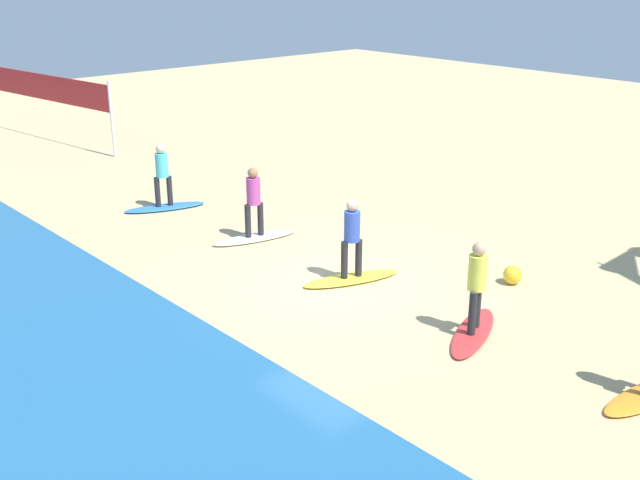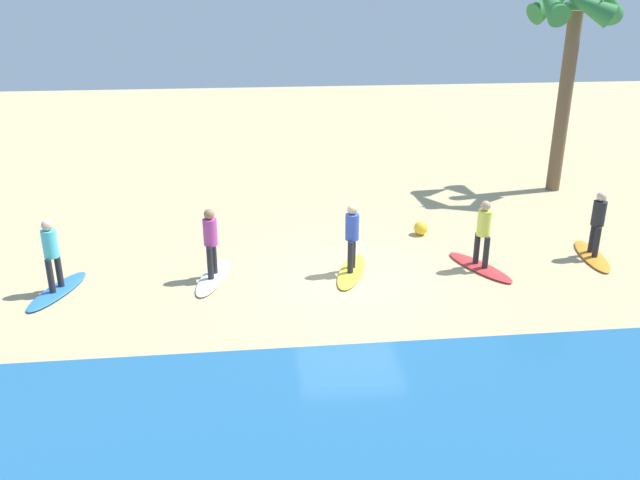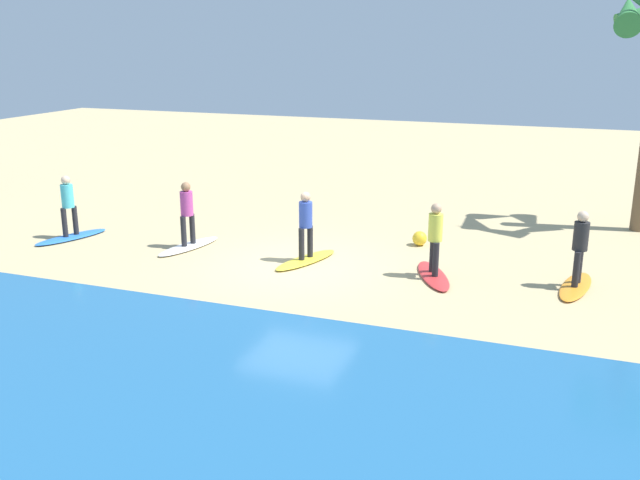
{
  "view_description": "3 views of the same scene",
  "coord_description": "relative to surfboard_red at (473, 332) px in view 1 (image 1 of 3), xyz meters",
  "views": [
    {
      "loc": [
        -10.35,
        9.75,
        6.2
      ],
      "look_at": [
        -0.28,
        0.7,
        1.2
      ],
      "focal_mm": 43.06,
      "sensor_mm": 36.0,
      "label": 1
    },
    {
      "loc": [
        2.23,
        13.74,
        6.5
      ],
      "look_at": [
        0.7,
        -0.18,
        0.95
      ],
      "focal_mm": 36.82,
      "sensor_mm": 36.0,
      "label": 2
    },
    {
      "loc": [
        -6.06,
        14.79,
        5.27
      ],
      "look_at": [
        -0.92,
        0.94,
        0.98
      ],
      "focal_mm": 39.52,
      "sensor_mm": 36.0,
      "label": 3
    }
  ],
  "objects": [
    {
      "name": "beach_ball",
      "position": [
        0.86,
        -2.4,
        0.15
      ],
      "size": [
        0.38,
        0.38,
        0.38
      ],
      "primitive_type": "sphere",
      "color": "yellow",
      "rests_on": "ground"
    },
    {
      "name": "surfboard_blue",
      "position": [
        9.83,
        0.24,
        0.0
      ],
      "size": [
        1.22,
        2.17,
        0.09
      ],
      "primitive_type": "ellipsoid",
      "rotation": [
        0.0,
        0.0,
        1.23
      ],
      "color": "blue",
      "rests_on": "ground"
    },
    {
      "name": "surfer_white",
      "position": [
        6.4,
        -0.1,
        0.99
      ],
      "size": [
        0.32,
        0.45,
        1.64
      ],
      "color": "#232328",
      "rests_on": "surfboard_white"
    },
    {
      "name": "surfer_red",
      "position": [
        0.0,
        0.0,
        0.99
      ],
      "size": [
        0.32,
        0.43,
        1.64
      ],
      "color": "#232328",
      "rests_on": "surfboard_red"
    },
    {
      "name": "volleyball_net",
      "position": [
        20.28,
        -0.87,
        1.74
      ],
      "size": [
        9.01,
        1.34,
        2.5
      ],
      "color": "silver",
      "rests_on": "ground"
    },
    {
      "name": "surfboard_yellow",
      "position": [
        3.14,
        -0.08,
        0.0
      ],
      "size": [
        1.2,
        2.17,
        0.09
      ],
      "primitive_type": "ellipsoid",
      "rotation": [
        0.0,
        0.0,
        1.24
      ],
      "color": "yellow",
      "rests_on": "ground"
    },
    {
      "name": "surfboard_white",
      "position": [
        6.4,
        -0.1,
        0.0
      ],
      "size": [
        1.03,
        2.17,
        0.09
      ],
      "primitive_type": "ellipsoid",
      "rotation": [
        0.0,
        0.0,
        1.34
      ],
      "color": "white",
      "rests_on": "ground"
    },
    {
      "name": "surfer_yellow",
      "position": [
        3.14,
        -0.08,
        0.99
      ],
      "size": [
        0.32,
        0.44,
        1.64
      ],
      "color": "#232328",
      "rests_on": "surfboard_yellow"
    },
    {
      "name": "surfer_blue",
      "position": [
        9.83,
        0.24,
        0.99
      ],
      "size": [
        0.32,
        0.44,
        1.64
      ],
      "color": "#232328",
      "rests_on": "surfboard_blue"
    },
    {
      "name": "ground_plane",
      "position": [
        3.21,
        0.27,
        -0.04
      ],
      "size": [
        60.0,
        60.0,
        0.0
      ],
      "primitive_type": "plane",
      "color": "tan"
    },
    {
      "name": "surfboard_red",
      "position": [
        0.0,
        0.0,
        0.0
      ],
      "size": [
        1.36,
        2.15,
        0.09
      ],
      "primitive_type": "ellipsoid",
      "rotation": [
        0.0,
        0.0,
        1.99
      ],
      "color": "red",
      "rests_on": "ground"
    }
  ]
}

